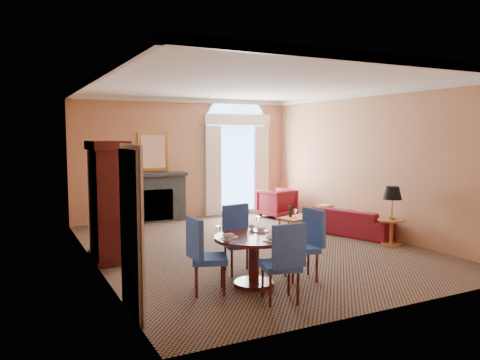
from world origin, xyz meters
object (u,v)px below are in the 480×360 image
armoire (108,203)px  coffee_table (298,218)px  dining_table (254,249)px  armchair (277,203)px  side_table (392,208)px  sofa (351,221)px

armoire → coffee_table: size_ratio=2.16×
dining_table → coffee_table: size_ratio=1.20×
armoire → coffee_table: 4.11m
armchair → side_table: bearing=82.1°
armoire → side_table: size_ratio=1.81×
armoire → side_table: bearing=-15.1°
side_table → coffee_table: bearing=130.3°
dining_table → sofa: bearing=30.8°
armchair → side_table: side_table is taller
dining_table → armchair: (3.31, 4.83, -0.16)m
coffee_table → armchair: bearing=54.8°
dining_table → sofa: size_ratio=0.58×
coffee_table → dining_table: bearing=-149.5°
armoire → sofa: size_ratio=1.05×
armoire → armchair: size_ratio=2.50×
sofa → armoire: bearing=67.7°
side_table → armchair: bearing=95.7°
sofa → coffee_table: coffee_table is taller
sofa → armchair: bearing=-12.4°
coffee_table → side_table: 1.98m
dining_table → coffee_table: bearing=45.4°
armoire → side_table: armoire is taller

